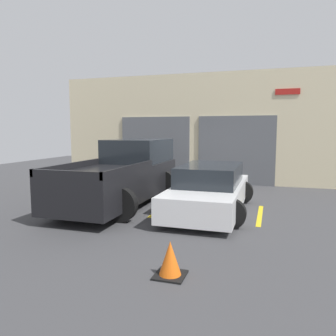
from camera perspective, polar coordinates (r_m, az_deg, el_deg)
The scene contains 8 objects.
ground_plane at distance 11.15m, azimuth 2.04°, elevation -4.88°, with size 28.00×28.00×0.00m, color #3D3D3F.
shophouse_building at distance 14.12m, azimuth 5.66°, elevation 6.71°, with size 12.47×0.68×4.57m.
pickup_truck at distance 10.10m, azimuth -7.58°, elevation -1.02°, with size 2.49×5.38×1.92m.
sedan_white at distance 9.04m, azimuth 7.27°, elevation -3.75°, with size 2.19×4.41×1.28m.
parking_stripe_far_left at distance 10.60m, azimuth -14.91°, elevation -5.68°, with size 0.12×2.20×0.01m, color gold.
parking_stripe_left at distance 9.46m, azimuth -0.92°, elevation -6.94°, with size 0.12×2.20×0.01m, color gold.
parking_stripe_centre at distance 9.00m, azimuth 15.71°, elevation -7.90°, with size 0.12×2.20×0.01m, color gold.
traffic_cone at distance 5.17m, azimuth 0.37°, elevation -15.76°, with size 0.47×0.47×0.55m.
Camera 1 is at (2.92, -10.53, 2.22)m, focal length 35.00 mm.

